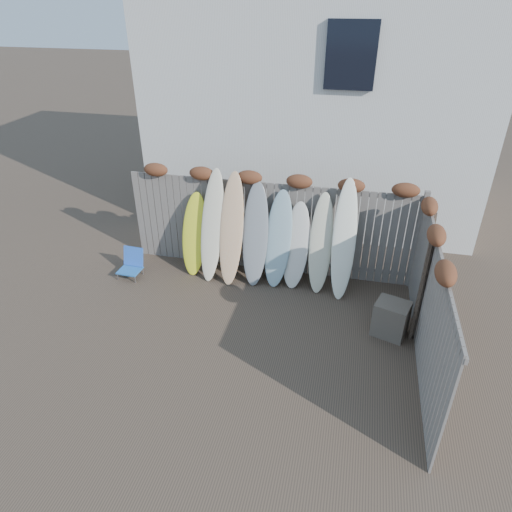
% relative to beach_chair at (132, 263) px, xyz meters
% --- Properties ---
extents(ground, '(80.00, 80.00, 0.00)m').
position_rel_beach_chair_xyz_m(ground, '(2.79, -1.50, -0.28)').
color(ground, '#493A2D').
extents(back_fence, '(6.05, 0.28, 2.24)m').
position_rel_beach_chair_xyz_m(back_fence, '(2.85, 0.90, 0.91)').
color(back_fence, slate).
rests_on(back_fence, ground).
extents(right_fence, '(0.28, 4.40, 2.24)m').
position_rel_beach_chair_xyz_m(right_fence, '(5.79, -1.25, 0.86)').
color(right_fence, slate).
rests_on(right_fence, ground).
extents(house, '(8.50, 5.50, 6.33)m').
position_rel_beach_chair_xyz_m(house, '(3.29, 5.00, 2.92)').
color(house, silver).
rests_on(house, ground).
extents(beach_chair, '(0.47, 0.50, 0.60)m').
position_rel_beach_chair_xyz_m(beach_chair, '(0.00, 0.00, 0.00)').
color(beach_chair, blue).
rests_on(beach_chair, ground).
extents(wooden_crate, '(0.68, 0.62, 0.65)m').
position_rel_beach_chair_xyz_m(wooden_crate, '(5.34, -0.78, 0.05)').
color(wooden_crate, brown).
rests_on(wooden_crate, ground).
extents(lattice_panel, '(0.26, 1.27, 1.91)m').
position_rel_beach_chair_xyz_m(lattice_panel, '(5.81, -0.24, 0.68)').
color(lattice_panel, '#392F22').
rests_on(lattice_panel, ground).
extents(surfboard_0, '(0.58, 0.65, 1.72)m').
position_rel_beach_chair_xyz_m(surfboard_0, '(1.27, 0.52, 0.58)').
color(surfboard_0, '#FAF926').
rests_on(surfboard_0, ground).
extents(surfboard_1, '(0.55, 0.84, 2.27)m').
position_rel_beach_chair_xyz_m(surfboard_1, '(1.70, 0.45, 0.86)').
color(surfboard_1, '#FBEFCB').
rests_on(surfboard_1, ground).
extents(surfboard_2, '(0.51, 0.80, 2.25)m').
position_rel_beach_chair_xyz_m(surfboard_2, '(2.12, 0.41, 0.85)').
color(surfboard_2, tan).
rests_on(surfboard_2, ground).
extents(surfboard_3, '(0.57, 0.76, 2.07)m').
position_rel_beach_chair_xyz_m(surfboard_3, '(2.60, 0.47, 0.76)').
color(surfboard_3, gray).
rests_on(surfboard_3, ground).
extents(surfboard_4, '(0.61, 0.74, 1.94)m').
position_rel_beach_chair_xyz_m(surfboard_4, '(3.07, 0.50, 0.69)').
color(surfboard_4, '#95B5C0').
rests_on(surfboard_4, ground).
extents(surfboard_5, '(0.58, 0.67, 1.73)m').
position_rel_beach_chair_xyz_m(surfboard_5, '(3.44, 0.50, 0.59)').
color(surfboard_5, silver).
rests_on(surfboard_5, ground).
extents(surfboard_6, '(0.47, 0.71, 1.96)m').
position_rel_beach_chair_xyz_m(surfboard_6, '(3.93, 0.49, 0.70)').
color(surfboard_6, beige).
rests_on(surfboard_6, ground).
extents(surfboard_7, '(0.48, 0.83, 2.30)m').
position_rel_beach_chair_xyz_m(surfboard_7, '(4.37, 0.42, 0.87)').
color(surfboard_7, white).
rests_on(surfboard_7, ground).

